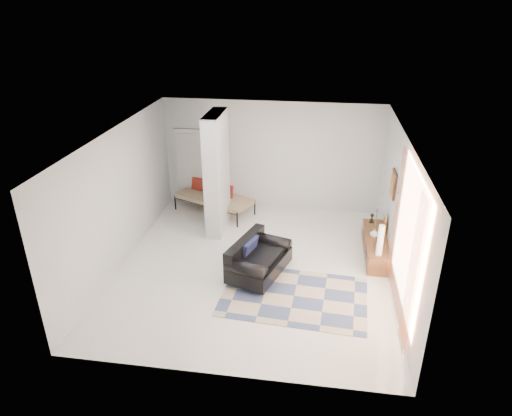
# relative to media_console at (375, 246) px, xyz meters

# --- Properties ---
(floor) EXTENTS (6.00, 6.00, 0.00)m
(floor) POSITION_rel_media_console_xyz_m (-2.52, -0.90, -0.20)
(floor) COLOR white
(floor) RESTS_ON ground
(ceiling) EXTENTS (6.00, 6.00, 0.00)m
(ceiling) POSITION_rel_media_console_xyz_m (-2.52, -0.90, 2.60)
(ceiling) COLOR white
(ceiling) RESTS_ON wall_back
(wall_back) EXTENTS (6.00, 0.00, 6.00)m
(wall_back) POSITION_rel_media_console_xyz_m (-2.52, 2.10, 1.20)
(wall_back) COLOR silver
(wall_back) RESTS_ON ground
(wall_front) EXTENTS (6.00, 0.00, 6.00)m
(wall_front) POSITION_rel_media_console_xyz_m (-2.52, -3.90, 1.20)
(wall_front) COLOR silver
(wall_front) RESTS_ON ground
(wall_left) EXTENTS (0.00, 6.00, 6.00)m
(wall_left) POSITION_rel_media_console_xyz_m (-5.27, -0.90, 1.20)
(wall_left) COLOR silver
(wall_left) RESTS_ON ground
(wall_right) EXTENTS (0.00, 6.00, 6.00)m
(wall_right) POSITION_rel_media_console_xyz_m (0.23, -0.90, 1.20)
(wall_right) COLOR silver
(wall_right) RESTS_ON ground
(partition_column) EXTENTS (0.35, 1.20, 2.80)m
(partition_column) POSITION_rel_media_console_xyz_m (-3.62, 0.70, 1.20)
(partition_column) COLOR silver
(partition_column) RESTS_ON floor
(hallway_door) EXTENTS (0.85, 0.06, 2.04)m
(hallway_door) POSITION_rel_media_console_xyz_m (-4.62, 2.06, 0.82)
(hallway_door) COLOR silver
(hallway_door) RESTS_ON floor
(curtain) EXTENTS (0.00, 2.55, 2.55)m
(curtain) POSITION_rel_media_console_xyz_m (0.15, -2.05, 1.25)
(curtain) COLOR #FF7A43
(curtain) RESTS_ON wall_right
(wall_art) EXTENTS (0.04, 0.45, 0.55)m
(wall_art) POSITION_rel_media_console_xyz_m (0.20, -0.00, 1.45)
(wall_art) COLOR #34190E
(wall_art) RESTS_ON wall_right
(media_console) EXTENTS (0.45, 1.81, 0.80)m
(media_console) POSITION_rel_media_console_xyz_m (0.00, 0.00, 0.00)
(media_console) COLOR brown
(media_console) RESTS_ON floor
(loveseat) EXTENTS (1.24, 1.62, 0.76)m
(loveseat) POSITION_rel_media_console_xyz_m (-2.42, -1.17, 0.16)
(loveseat) COLOR silver
(loveseat) RESTS_ON floor
(daybed) EXTENTS (2.14, 1.54, 0.77)m
(daybed) POSITION_rel_media_console_xyz_m (-3.93, 1.58, 0.20)
(daybed) COLOR black
(daybed) RESTS_ON floor
(area_rug) EXTENTS (2.79, 1.96, 0.01)m
(area_rug) POSITION_rel_media_console_xyz_m (-1.62, -1.80, -0.20)
(area_rug) COLOR beige
(area_rug) RESTS_ON floor
(cylinder_lamp) EXTENTS (0.12, 0.12, 0.65)m
(cylinder_lamp) POSITION_rel_media_console_xyz_m (-0.02, -0.70, 0.52)
(cylinder_lamp) COLOR beige
(cylinder_lamp) RESTS_ON media_console
(bronze_figurine) EXTENTS (0.12, 0.12, 0.22)m
(bronze_figurine) POSITION_rel_media_console_xyz_m (-0.05, 0.72, 0.30)
(bronze_figurine) COLOR black
(bronze_figurine) RESTS_ON media_console
(vase) EXTENTS (0.20, 0.20, 0.19)m
(vase) POSITION_rel_media_console_xyz_m (-0.05, 0.04, 0.29)
(vase) COLOR white
(vase) RESTS_ON media_console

